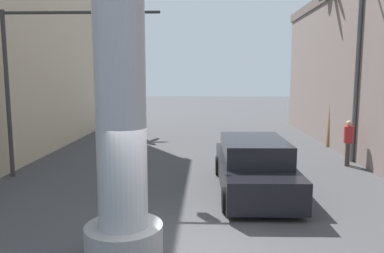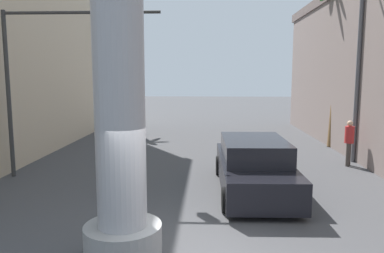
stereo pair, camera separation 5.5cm
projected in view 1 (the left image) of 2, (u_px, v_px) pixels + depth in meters
ground_plane at (198, 152)px, 16.82m from camera, size 89.78×89.78×0.00m
neon_sign_pole at (118, 3)px, 6.29m from camera, size 2.83×1.43×10.72m
street_lamp at (349, 39)px, 14.31m from camera, size 2.58×0.28×8.00m
traffic_light_mast at (55, 60)px, 12.15m from camera, size 5.18×0.32×5.51m
car_lead at (253, 166)px, 11.09m from camera, size 2.17×5.20×1.56m
palm_tree_far_left at (105, 57)px, 24.13m from camera, size 2.42×2.45×7.73m
palm_tree_mid_right at (337, 55)px, 17.64m from camera, size 2.44×2.22×7.55m
pedestrian_mid_right at (348, 139)px, 14.14m from camera, size 0.47×0.47×1.73m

